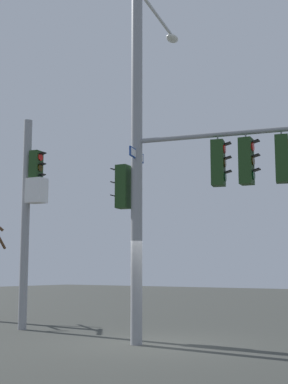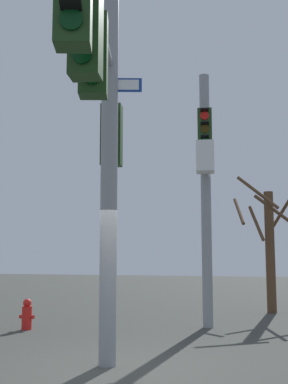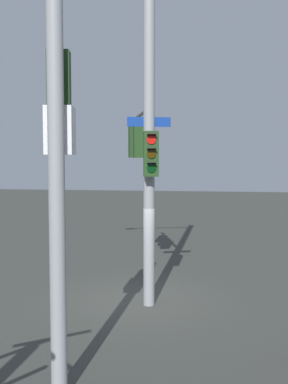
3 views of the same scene
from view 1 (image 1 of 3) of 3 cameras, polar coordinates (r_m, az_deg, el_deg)
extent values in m
plane|color=#393B36|center=(13.85, 1.07, -15.47)|extent=(80.00, 80.00, 0.00)
cylinder|color=gray|center=(14.00, -0.76, 4.44)|extent=(0.29, 0.29, 9.63)
cylinder|color=silver|center=(16.88, 1.27, 17.87)|extent=(3.11, 0.95, 0.10)
ellipsoid|color=silver|center=(18.23, 2.93, 15.56)|extent=(0.67, 0.51, 0.20)
cylinder|color=gray|center=(13.46, 7.90, 5.91)|extent=(1.26, 4.18, 0.12)
cube|color=#1E3D19|center=(13.33, 7.66, 2.97)|extent=(0.43, 0.40, 1.10)
cylinder|color=red|center=(13.37, 8.33, 4.43)|extent=(0.22, 0.10, 0.22)
cube|color=black|center=(13.39, 8.64, 4.95)|extent=(0.25, 0.22, 0.06)
cylinder|color=#352504|center=(13.30, 8.36, 3.00)|extent=(0.22, 0.10, 0.22)
cube|color=black|center=(13.31, 8.67, 3.52)|extent=(0.25, 0.22, 0.06)
cylinder|color=black|center=(13.24, 8.39, 1.56)|extent=(0.22, 0.10, 0.22)
cube|color=black|center=(13.25, 8.70, 2.08)|extent=(0.25, 0.22, 0.06)
cylinder|color=gray|center=(13.46, 7.61, 5.58)|extent=(0.04, 0.04, 0.15)
cube|color=#1E3D19|center=(13.21, 10.52, 3.13)|extent=(0.41, 0.36, 1.10)
cylinder|color=red|center=(13.24, 11.17, 4.62)|extent=(0.22, 0.07, 0.22)
cube|color=black|center=(13.25, 11.48, 5.16)|extent=(0.24, 0.20, 0.06)
cylinder|color=#352504|center=(13.17, 11.21, 3.18)|extent=(0.22, 0.07, 0.22)
cube|color=black|center=(13.18, 11.52, 3.72)|extent=(0.24, 0.20, 0.06)
cylinder|color=black|center=(13.11, 11.25, 1.72)|extent=(0.22, 0.07, 0.22)
cube|color=black|center=(13.11, 11.56, 2.26)|extent=(0.24, 0.20, 0.06)
cylinder|color=gray|center=(13.34, 10.45, 5.77)|extent=(0.04, 0.04, 0.15)
cube|color=#1E3D19|center=(13.10, 14.07, 3.33)|extent=(0.44, 0.40, 1.10)
cylinder|color=gray|center=(13.24, 13.98, 5.98)|extent=(0.04, 0.04, 0.15)
cube|color=#1E3D19|center=(13.96, -2.16, 0.53)|extent=(0.41, 0.36, 1.10)
cylinder|color=red|center=(14.08, -2.76, 1.86)|extent=(0.22, 0.07, 0.22)
cube|color=black|center=(14.14, -3.02, 2.32)|extent=(0.24, 0.20, 0.06)
cylinder|color=#352504|center=(14.03, -2.77, 0.49)|extent=(0.22, 0.07, 0.22)
cube|color=black|center=(14.08, -3.03, 0.96)|extent=(0.24, 0.20, 0.06)
cylinder|color=black|center=(13.98, -2.77, -0.88)|extent=(0.22, 0.07, 0.22)
cube|color=black|center=(14.03, -3.05, -0.41)|extent=(0.24, 0.20, 0.06)
cube|color=navy|center=(13.97, -0.76, 3.86)|extent=(1.06, 0.37, 0.24)
cube|color=white|center=(13.96, -0.69, 3.86)|extent=(0.95, 0.32, 0.18)
cylinder|color=gray|center=(17.55, -12.16, -3.07)|extent=(0.26, 0.26, 6.51)
cube|color=white|center=(17.41, -11.01, 0.14)|extent=(0.53, 0.62, 0.77)
cube|color=#1E3D19|center=(17.56, -11.10, 2.40)|extent=(0.41, 0.36, 1.10)
cylinder|color=red|center=(17.53, -10.63, 3.54)|extent=(0.22, 0.07, 0.22)
cube|color=black|center=(17.51, -10.42, 3.95)|extent=(0.23, 0.20, 0.06)
cylinder|color=#352504|center=(17.46, -10.66, 2.45)|extent=(0.22, 0.07, 0.22)
cube|color=black|center=(17.44, -10.45, 2.86)|extent=(0.23, 0.20, 0.06)
cylinder|color=black|center=(17.40, -10.69, 1.35)|extent=(0.22, 0.07, 0.22)
cube|color=black|center=(17.38, -10.48, 1.76)|extent=(0.23, 0.20, 0.06)
camera|label=2|loc=(14.07, 34.03, -6.99)|focal=46.39mm
camera|label=3|loc=(22.15, -29.38, -1.77)|focal=44.71mm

